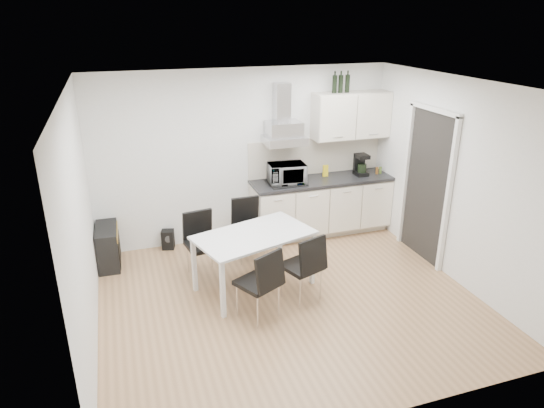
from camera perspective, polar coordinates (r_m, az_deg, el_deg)
The scene contains 15 objects.
ground at distance 6.11m, azimuth 2.05°, elevation -11.17°, with size 4.50×4.50×0.00m, color #AC8157.
wall_back at distance 7.33m, azimuth -3.24°, elevation 5.62°, with size 4.50×0.10×2.60m, color white.
wall_front at distance 3.90m, azimuth 12.65°, elevation -9.83°, with size 4.50×0.10×2.60m, color white.
wall_left at distance 5.23m, azimuth -21.57°, elevation -2.53°, with size 0.10×4.00×2.60m, color white.
wall_right at distance 6.61m, azimuth 20.85°, elevation 2.46°, with size 0.10×4.00×2.60m, color white.
ceiling at distance 5.20m, azimuth 2.44°, elevation 13.76°, with size 4.50×4.50×0.00m, color white.
doorway at distance 7.08m, azimuth 17.62°, elevation 1.91°, with size 0.08×1.04×2.10m, color white.
kitchenette at distance 7.62m, azimuth 6.00°, elevation 2.44°, with size 2.22×0.64×2.52m.
dining_table at distance 6.06m, azimuth -2.14°, elevation -4.23°, with size 1.61×1.20×0.75m.
chair_far_left at distance 6.48m, azimuth -8.10°, elevation -4.91°, with size 0.44×0.50×0.88m, color black, non-canonical shape.
chair_far_right at distance 6.88m, azimuth -2.72°, elevation -3.11°, with size 0.44×0.50×0.88m, color black, non-canonical shape.
chair_near_left at distance 5.58m, azimuth -1.69°, elevation -9.32°, with size 0.44×0.50×0.88m, color black, non-canonical shape.
chair_near_right at distance 5.92m, azimuth 3.48°, elevation -7.39°, with size 0.44×0.50×0.88m, color black, non-canonical shape.
guitar_amp at distance 7.14m, azimuth -18.73°, elevation -4.72°, with size 0.31×0.69×0.56m.
floor_speaker at distance 7.44m, azimuth -12.13°, elevation -4.10°, with size 0.18×0.16×0.29m, color black.
Camera 1 is at (-1.82, -4.82, 3.29)m, focal length 32.00 mm.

